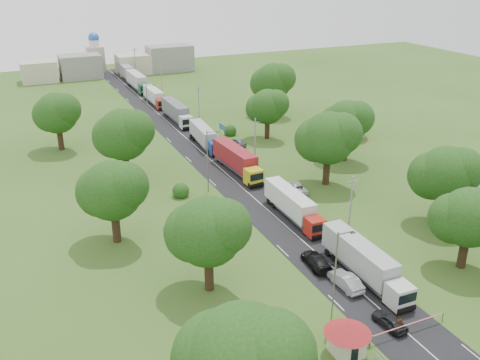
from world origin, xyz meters
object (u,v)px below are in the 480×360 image
car_lane_mid (346,281)px  guard_booth (347,335)px  boom_barrier (397,329)px  truck_0 (364,261)px  pedestrian_near (399,324)px  car_lane_front (390,321)px  info_sign (222,130)px

car_lane_mid → guard_booth: bearing=54.6°
guard_booth → car_lane_mid: size_ratio=0.89×
car_lane_mid → boom_barrier: bearing=86.6°
boom_barrier → truck_0: size_ratio=0.63×
truck_0 → pedestrian_near: (-2.59, -9.40, -1.26)m
truck_0 → pedestrian_near: size_ratio=8.28×
pedestrian_near → truck_0: bearing=76.4°
guard_booth → truck_0: bearing=47.4°
car_lane_front → pedestrian_near: (0.31, -1.00, 0.20)m
pedestrian_near → boom_barrier: bearing=-141.5°
truck_0 → car_lane_mid: size_ratio=2.95×
car_lane_front → car_lane_mid: car_lane_mid is taller
info_sign → car_lane_mid: 51.33m
truck_0 → car_lane_front: (-2.90, -8.40, -1.46)m
info_sign → guard_booth: bearing=-101.7°
guard_booth → car_lane_front: (6.20, 1.50, -1.48)m
guard_booth → pedestrian_near: bearing=4.4°
car_lane_mid → car_lane_front: bearing=88.9°
guard_booth → pedestrian_near: guard_booth is taller
info_sign → pedestrian_near: (-5.89, -59.50, -2.12)m
boom_barrier → car_lane_front: 1.56m
guard_booth → truck_0: size_ratio=0.30×
pedestrian_near → info_sign: bearing=86.2°
car_lane_mid → info_sign: bearing=-98.1°
guard_booth → car_lane_mid: (6.20, 9.09, -1.35)m
guard_booth → truck_0: truck_0 is taller
boom_barrier → guard_booth: bearing=-180.0°
info_sign → car_lane_front: info_sign is taller
car_lane_front → car_lane_mid: (0.00, 7.59, 0.13)m
guard_booth → info_sign: info_sign is taller
boom_barrier → guard_booth: guard_booth is taller
truck_0 → car_lane_mid: (-2.90, -0.81, -1.33)m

